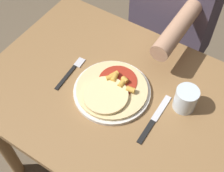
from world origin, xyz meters
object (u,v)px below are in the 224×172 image
dining_table (118,113)px  drinking_glass (186,99)px  plate (112,91)px  person_diner (174,16)px  fork (72,71)px  knife (154,120)px  pizza (111,89)px

dining_table → drinking_glass: size_ratio=11.26×
plate → person_diner: (-0.01, 0.56, -0.06)m
fork → knife: same height
dining_table → plate: 0.14m
fork → drinking_glass: (0.43, 0.09, 0.04)m
plate → knife: size_ratio=1.28×
pizza → person_diner: 0.57m
fork → knife: 0.37m
knife → fork: bearing=177.3°
pizza → fork: pizza is taller
drinking_glass → dining_table: bearing=-159.8°
dining_table → person_diner: person_diner is taller
pizza → knife: 0.19m
drinking_glass → person_diner: bearing=118.8°
plate → drinking_glass: 0.26m
dining_table → drinking_glass: (0.22, 0.08, 0.17)m
fork → knife: (0.37, -0.02, 0.00)m
knife → plate: bearing=174.1°
drinking_glass → plate: bearing=-160.4°
knife → pizza: bearing=175.6°
plate → knife: plate is taller
plate → person_diner: person_diner is taller
dining_table → drinking_glass: bearing=20.2°
dining_table → drinking_glass: drinking_glass is taller
plate → drinking_glass: size_ratio=3.13×
pizza → fork: (-0.18, 0.00, -0.02)m
knife → person_diner: 0.61m
pizza → drinking_glass: bearing=20.7°
dining_table → pizza: bearing=-155.0°
pizza → person_diner: (-0.01, 0.56, -0.08)m
knife → drinking_glass: 0.13m
fork → person_diner: size_ratio=0.15×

